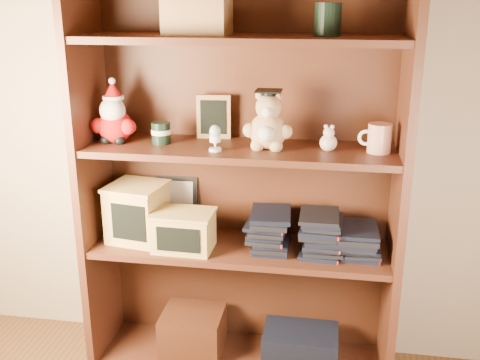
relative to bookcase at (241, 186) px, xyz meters
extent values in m
cube|color=tan|center=(-0.08, 0.14, 0.47)|extent=(3.00, 0.04, 2.50)
cube|color=#4B2415|center=(-0.58, -0.05, 0.02)|extent=(0.03, 0.35, 1.60)
cube|color=#4B2415|center=(0.59, -0.05, 0.02)|extent=(0.03, 0.35, 1.60)
cube|color=#462212|center=(0.00, 0.11, 0.02)|extent=(1.20, 0.02, 1.60)
cube|color=#4B2415|center=(0.00, -0.05, -0.74)|extent=(1.14, 0.33, 0.02)
cube|color=#4B2415|center=(0.00, -0.05, 0.56)|extent=(1.14, 0.33, 0.02)
cube|color=#462212|center=(-0.20, -0.05, -0.64)|extent=(0.25, 0.22, 0.18)
cube|color=black|center=(0.25, -0.05, -0.66)|extent=(0.30, 0.20, 0.14)
cube|color=#9E7547|center=(-0.15, -0.05, 0.63)|extent=(0.22, 0.18, 0.12)
cylinder|color=black|center=(0.30, -0.05, 0.63)|extent=(0.09, 0.09, 0.11)
cube|color=#4B2415|center=(0.00, -0.05, -0.24)|extent=(1.14, 0.33, 0.02)
cube|color=#4B2415|center=(0.00, -0.05, 0.16)|extent=(1.14, 0.33, 0.02)
sphere|color=#A50F0F|center=(-0.48, -0.05, 0.23)|extent=(0.13, 0.13, 0.13)
sphere|color=#A50F0F|center=(-0.54, -0.07, 0.24)|extent=(0.06, 0.06, 0.06)
sphere|color=#A50F0F|center=(-0.42, -0.07, 0.24)|extent=(0.06, 0.06, 0.06)
sphere|color=black|center=(-0.51, -0.08, 0.18)|extent=(0.04, 0.04, 0.04)
sphere|color=black|center=(-0.45, -0.08, 0.18)|extent=(0.04, 0.04, 0.04)
sphere|color=white|center=(-0.48, -0.07, 0.29)|extent=(0.10, 0.10, 0.10)
sphere|color=#D8B293|center=(-0.48, -0.05, 0.32)|extent=(0.07, 0.07, 0.07)
cone|color=#A50F0F|center=(-0.48, -0.05, 0.37)|extent=(0.08, 0.08, 0.06)
sphere|color=white|center=(-0.48, -0.05, 0.40)|extent=(0.03, 0.03, 0.03)
cylinder|color=white|center=(-0.48, -0.05, 0.34)|extent=(0.08, 0.08, 0.01)
cylinder|color=black|center=(-0.30, -0.05, 0.21)|extent=(0.07, 0.07, 0.08)
cylinder|color=beige|center=(-0.30, -0.05, 0.22)|extent=(0.07, 0.07, 0.02)
cube|color=#9E7547|center=(-0.12, 0.06, 0.26)|extent=(0.13, 0.03, 0.17)
cube|color=black|center=(-0.12, 0.05, 0.26)|extent=(0.10, 0.01, 0.13)
cube|color=#9E7547|center=(-0.12, 0.09, 0.19)|extent=(0.06, 0.06, 0.01)
cylinder|color=white|center=(-0.08, -0.13, 0.18)|extent=(0.05, 0.05, 0.01)
cone|color=white|center=(-0.08, -0.13, 0.20)|extent=(0.02, 0.02, 0.03)
cylinder|color=white|center=(-0.08, -0.13, 0.22)|extent=(0.04, 0.04, 0.02)
ellipsoid|color=#ACC6D1|center=(-0.08, -0.13, 0.24)|extent=(0.04, 0.04, 0.05)
sphere|color=tan|center=(0.11, -0.05, 0.23)|extent=(0.14, 0.14, 0.14)
sphere|color=white|center=(0.11, -0.11, 0.24)|extent=(0.06, 0.06, 0.06)
sphere|color=tan|center=(0.04, -0.07, 0.24)|extent=(0.05, 0.05, 0.05)
sphere|color=tan|center=(0.17, -0.07, 0.24)|extent=(0.05, 0.05, 0.05)
sphere|color=tan|center=(0.07, -0.09, 0.19)|extent=(0.05, 0.05, 0.05)
sphere|color=tan|center=(0.14, -0.09, 0.19)|extent=(0.05, 0.05, 0.05)
sphere|color=tan|center=(0.11, -0.05, 0.32)|extent=(0.09, 0.09, 0.09)
sphere|color=white|center=(0.11, -0.09, 0.31)|extent=(0.04, 0.04, 0.04)
sphere|color=tan|center=(0.07, -0.04, 0.36)|extent=(0.03, 0.03, 0.03)
sphere|color=tan|center=(0.14, -0.04, 0.36)|extent=(0.03, 0.03, 0.03)
cylinder|color=black|center=(0.11, -0.05, 0.37)|extent=(0.04, 0.04, 0.02)
cube|color=black|center=(0.11, -0.05, 0.38)|extent=(0.09, 0.09, 0.01)
cylinder|color=#A50F0F|center=(0.15, -0.07, 0.37)|extent=(0.00, 0.04, 0.03)
sphere|color=beige|center=(0.32, -0.05, 0.20)|extent=(0.06, 0.06, 0.06)
sphere|color=beige|center=(0.32, -0.05, 0.24)|extent=(0.04, 0.04, 0.04)
sphere|color=beige|center=(0.31, -0.05, 0.26)|extent=(0.02, 0.02, 0.02)
sphere|color=beige|center=(0.34, -0.05, 0.26)|extent=(0.02, 0.02, 0.02)
cylinder|color=silver|center=(0.50, -0.05, 0.22)|extent=(0.08, 0.08, 0.10)
torus|color=white|center=(0.46, -0.05, 0.22)|extent=(0.06, 0.01, 0.06)
cube|color=black|center=(-0.29, 0.09, -0.12)|extent=(0.18, 0.04, 0.22)
cube|color=beige|center=(-0.29, 0.08, -0.12)|extent=(0.14, 0.03, 0.19)
cube|color=tan|center=(-0.41, -0.05, -0.12)|extent=(0.23, 0.23, 0.22)
cube|color=black|center=(-0.41, -0.15, -0.12)|extent=(0.14, 0.03, 0.14)
cube|color=tan|center=(-0.41, -0.05, -0.01)|extent=(0.24, 0.24, 0.01)
cube|color=tan|center=(-0.21, -0.12, -0.16)|extent=(0.23, 0.16, 0.14)
cube|color=black|center=(-0.21, -0.20, -0.16)|extent=(0.17, 0.01, 0.09)
cube|color=tan|center=(-0.21, -0.12, -0.08)|extent=(0.24, 0.17, 0.01)
cube|color=black|center=(0.11, -0.05, -0.22)|extent=(0.14, 0.20, 0.02)
cube|color=black|center=(0.11, -0.05, -0.20)|extent=(0.14, 0.20, 0.02)
cube|color=black|center=(0.11, -0.05, -0.19)|extent=(0.14, 0.20, 0.02)
cube|color=black|center=(0.11, -0.05, -0.17)|extent=(0.14, 0.20, 0.02)
cube|color=black|center=(0.11, -0.05, -0.16)|extent=(0.14, 0.20, 0.02)
cube|color=black|center=(0.11, -0.05, -0.14)|extent=(0.14, 0.20, 0.02)
cube|color=black|center=(0.11, -0.05, -0.12)|extent=(0.14, 0.20, 0.02)
cube|color=black|center=(0.11, -0.05, -0.11)|extent=(0.14, 0.20, 0.02)
cube|color=black|center=(0.11, -0.05, -0.09)|extent=(0.14, 0.20, 0.02)
cube|color=black|center=(0.31, -0.05, -0.22)|extent=(0.14, 0.20, 0.02)
cube|color=black|center=(0.31, -0.05, -0.20)|extent=(0.14, 0.20, 0.02)
cube|color=black|center=(0.31, -0.05, -0.19)|extent=(0.14, 0.20, 0.02)
cube|color=black|center=(0.31, -0.05, -0.17)|extent=(0.14, 0.20, 0.02)
cube|color=black|center=(0.31, -0.05, -0.16)|extent=(0.14, 0.20, 0.02)
cube|color=black|center=(0.31, -0.05, -0.14)|extent=(0.14, 0.20, 0.02)
cube|color=black|center=(0.31, -0.05, -0.12)|extent=(0.14, 0.20, 0.02)
cube|color=black|center=(0.31, -0.05, -0.11)|extent=(0.14, 0.20, 0.02)
cube|color=black|center=(0.31, -0.05, -0.09)|extent=(0.14, 0.20, 0.02)
cube|color=black|center=(0.31, -0.05, -0.08)|extent=(0.14, 0.20, 0.02)
cube|color=black|center=(0.45, -0.05, -0.22)|extent=(0.14, 0.20, 0.02)
cube|color=black|center=(0.45, -0.05, -0.20)|extent=(0.14, 0.20, 0.02)
cube|color=black|center=(0.45, -0.05, -0.19)|extent=(0.14, 0.20, 0.02)
cube|color=black|center=(0.45, -0.05, -0.17)|extent=(0.14, 0.20, 0.02)
cube|color=black|center=(0.45, -0.05, -0.16)|extent=(0.14, 0.20, 0.02)
cube|color=black|center=(0.45, -0.05, -0.14)|extent=(0.14, 0.20, 0.02)
cube|color=black|center=(0.45, -0.05, -0.12)|extent=(0.14, 0.20, 0.02)
camera|label=1|loc=(0.33, -2.03, 0.70)|focal=42.00mm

